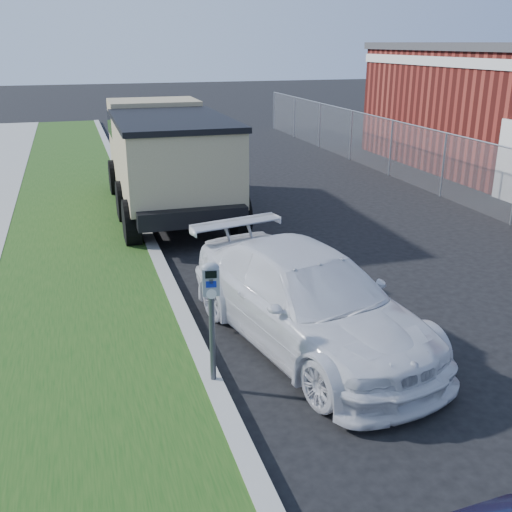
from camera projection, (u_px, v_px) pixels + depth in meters
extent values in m
plane|color=black|center=(361.00, 328.00, 9.28)|extent=(120.00, 120.00, 0.00)
cube|color=gray|center=(173.00, 295.00, 10.34)|extent=(0.25, 50.00, 0.15)
cube|color=#173F11|center=(77.00, 306.00, 9.90)|extent=(3.00, 50.00, 0.13)
plane|color=slate|center=(443.00, 165.00, 16.94)|extent=(0.00, 30.00, 30.00)
cylinder|color=gray|center=(447.00, 133.00, 16.63)|extent=(0.04, 30.00, 0.04)
cylinder|color=gray|center=(443.00, 165.00, 16.94)|extent=(0.06, 0.06, 1.80)
cylinder|color=gray|center=(391.00, 148.00, 19.64)|extent=(0.06, 0.06, 1.80)
cylinder|color=gray|center=(351.00, 135.00, 22.34)|extent=(0.06, 0.06, 1.80)
cylinder|color=gray|center=(320.00, 125.00, 25.04)|extent=(0.06, 0.06, 1.80)
cylinder|color=gray|center=(295.00, 117.00, 27.73)|extent=(0.06, 0.06, 1.80)
cylinder|color=gray|center=(274.00, 110.00, 30.43)|extent=(0.06, 0.06, 1.80)
cube|color=silver|center=(478.00, 63.00, 17.33)|extent=(0.06, 14.00, 0.30)
cube|color=silver|center=(511.00, 162.00, 16.37)|extent=(0.08, 1.10, 2.20)
cylinder|color=#3F4247|center=(212.00, 338.00, 7.43)|extent=(0.08, 0.08, 1.15)
cube|color=slate|center=(211.00, 281.00, 7.17)|extent=(0.23, 0.17, 0.34)
ellipsoid|color=slate|center=(210.00, 268.00, 7.11)|extent=(0.24, 0.18, 0.13)
cube|color=black|center=(211.00, 275.00, 7.06)|extent=(0.14, 0.03, 0.09)
cube|color=navy|center=(211.00, 284.00, 7.10)|extent=(0.13, 0.03, 0.08)
cylinder|color=silver|center=(211.00, 294.00, 7.15)|extent=(0.13, 0.03, 0.13)
cube|color=#3F4247|center=(211.00, 282.00, 7.09)|extent=(0.05, 0.01, 0.06)
imported|color=silver|center=(308.00, 298.00, 8.66)|extent=(2.92, 5.06, 1.38)
cube|color=black|center=(169.00, 185.00, 15.24)|extent=(2.35, 6.70, 0.37)
cube|color=#958660|center=(155.00, 137.00, 17.12)|extent=(2.47, 1.90, 2.09)
cube|color=black|center=(154.00, 122.00, 16.98)|extent=(2.50, 1.92, 0.63)
cube|color=#958660|center=(173.00, 157.00, 14.20)|extent=(2.54, 4.40, 1.67)
cube|color=black|center=(171.00, 120.00, 13.91)|extent=(2.65, 4.51, 0.13)
cube|color=black|center=(153.00, 163.00, 18.33)|extent=(2.51, 0.18, 0.31)
cylinder|color=black|center=(116.00, 178.00, 17.07)|extent=(0.34, 1.05, 1.04)
cylinder|color=black|center=(198.00, 173.00, 17.71)|extent=(0.34, 1.05, 1.04)
cylinder|color=black|center=(124.00, 202.00, 14.53)|extent=(0.34, 1.05, 1.04)
cylinder|color=black|center=(220.00, 195.00, 15.17)|extent=(0.34, 1.05, 1.04)
cylinder|color=black|center=(132.00, 223.00, 12.83)|extent=(0.34, 1.05, 1.04)
cylinder|color=black|center=(239.00, 215.00, 13.48)|extent=(0.34, 1.05, 1.04)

